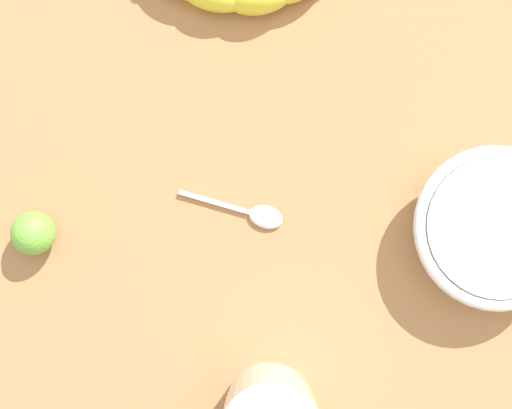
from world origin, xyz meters
TOP-DOWN VIEW (x-y plane):
  - wooden_tabletop at (0.00, 0.00)cm, footprint 120.00×120.00cm
  - ceramic_bowl at (17.49, 10.96)cm, footprint 16.23×16.23cm
  - lime_fruit at (-14.81, -21.42)cm, footprint 4.43×4.43cm
  - teaspoon at (0.03, -4.12)cm, footprint 10.55×6.59cm

SIDE VIEW (x-z plane):
  - wooden_tabletop at x=0.00cm, z-range 0.00..3.00cm
  - teaspoon at x=0.03cm, z-range 3.00..3.80cm
  - lime_fruit at x=-14.81cm, z-range 3.00..7.43cm
  - ceramic_bowl at x=17.49cm, z-range 3.46..8.33cm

